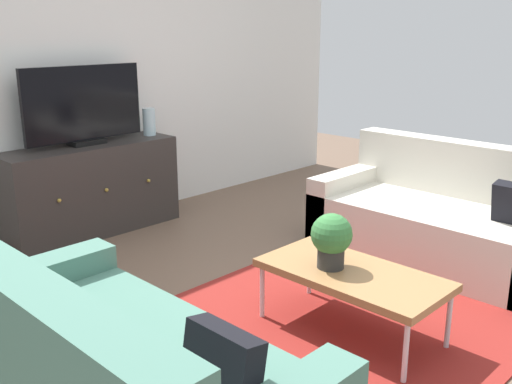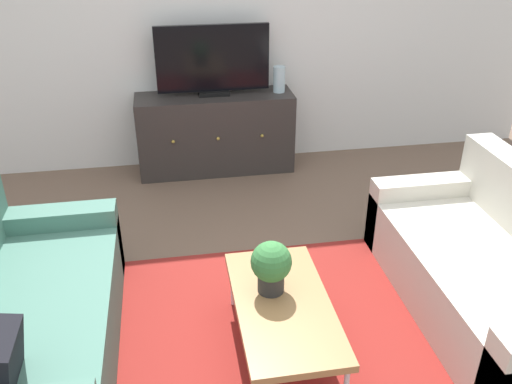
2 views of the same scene
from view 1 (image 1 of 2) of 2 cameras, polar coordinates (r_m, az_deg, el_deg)
ground_plane at (r=3.55m, az=5.27°, el=-12.24°), size 10.00×10.00×0.00m
wall_back at (r=5.13m, az=-17.49°, el=11.62°), size 6.40×0.12×2.70m
area_rug at (r=3.47m, az=7.25°, el=-12.93°), size 2.50×1.90×0.01m
couch_right_side at (r=4.52m, az=17.99°, el=-2.81°), size 0.89×1.77×0.84m
coffee_table at (r=3.27m, az=9.40°, el=-8.10°), size 0.52×1.03×0.38m
potted_plant at (r=3.23m, az=7.41°, el=-4.51°), size 0.23×0.23×0.31m
tv_console at (r=5.01m, az=-15.80°, el=0.29°), size 1.46×0.47×0.75m
flat_screen_tv at (r=4.89m, az=-16.53°, el=8.12°), size 1.02×0.16×0.63m
glass_vase at (r=5.23m, az=-10.43°, el=6.80°), size 0.11×0.11×0.24m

